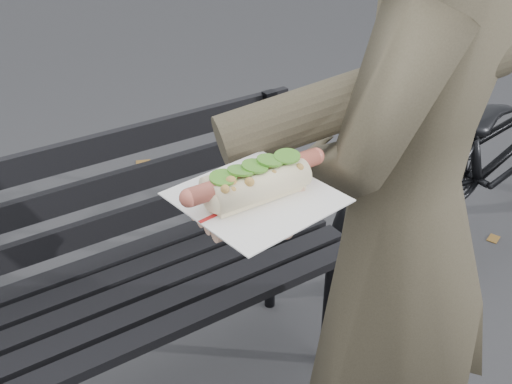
{
  "coord_description": "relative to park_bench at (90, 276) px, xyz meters",
  "views": [
    {
      "loc": [
        -0.37,
        -0.51,
        1.6
      ],
      "look_at": [
        0.0,
        0.06,
        1.18
      ],
      "focal_mm": 42.0,
      "sensor_mm": 36.0,
      "label": 1
    }
  ],
  "objects": [
    {
      "name": "park_bench",
      "position": [
        0.0,
        0.0,
        0.0
      ],
      "size": [
        1.5,
        0.44,
        0.88
      ],
      "color": "black",
      "rests_on": "ground"
    },
    {
      "name": "bicycle",
      "position": [
        1.74,
        -0.06,
        -0.05
      ],
      "size": [
        1.81,
        0.68,
        0.94
      ],
      "primitive_type": "imported",
      "rotation": [
        0.0,
        0.0,
        1.54
      ],
      "color": "black",
      "rests_on": "ground"
    },
    {
      "name": "person",
      "position": [
        0.48,
        -0.66,
        0.38
      ],
      "size": [
        0.78,
        0.67,
        1.8
      ],
      "primitive_type": "imported",
      "rotation": [
        0.0,
        0.0,
        3.58
      ],
      "color": "#413A2B",
      "rests_on": "ground"
    },
    {
      "name": "held_hotdog",
      "position": [
        0.25,
        -0.7,
        0.69
      ],
      "size": [
        0.64,
        0.31,
        0.2
      ],
      "color": "#413A2B"
    }
  ]
}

